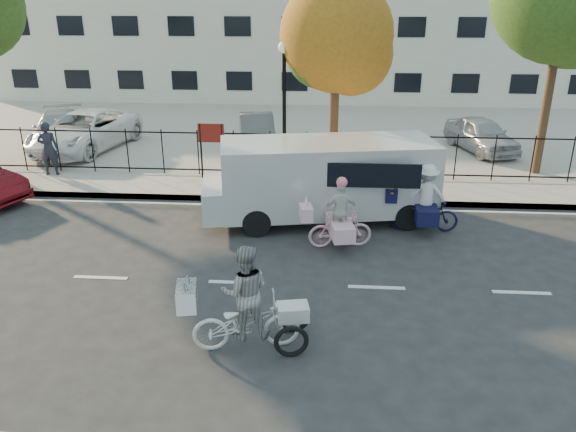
# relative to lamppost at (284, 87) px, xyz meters

# --- Properties ---
(ground) EXTENTS (120.00, 120.00, 0.00)m
(ground) POSITION_rel_lamppost_xyz_m (-0.50, -6.80, -3.11)
(ground) COLOR #333334
(road_markings) EXTENTS (60.00, 9.52, 0.01)m
(road_markings) POSITION_rel_lamppost_xyz_m (-0.50, -6.80, -3.11)
(road_markings) COLOR silver
(road_markings) RESTS_ON ground
(curb) EXTENTS (60.00, 0.10, 0.15)m
(curb) POSITION_rel_lamppost_xyz_m (-0.50, -1.75, -3.04)
(curb) COLOR #A8A399
(curb) RESTS_ON ground
(sidewalk) EXTENTS (60.00, 2.20, 0.15)m
(sidewalk) POSITION_rel_lamppost_xyz_m (-0.50, -0.70, -3.04)
(sidewalk) COLOR #A8A399
(sidewalk) RESTS_ON ground
(parking_lot) EXTENTS (60.00, 15.60, 0.15)m
(parking_lot) POSITION_rel_lamppost_xyz_m (-0.50, 8.20, -3.04)
(parking_lot) COLOR #A8A399
(parking_lot) RESTS_ON ground
(iron_fence) EXTENTS (58.00, 0.06, 1.50)m
(iron_fence) POSITION_rel_lamppost_xyz_m (-0.50, 0.40, -2.21)
(iron_fence) COLOR black
(iron_fence) RESTS_ON sidewalk
(building) EXTENTS (34.00, 10.00, 6.00)m
(building) POSITION_rel_lamppost_xyz_m (-0.50, 18.20, -0.11)
(building) COLOR silver
(building) RESTS_ON ground
(lamppost) EXTENTS (0.36, 0.36, 4.33)m
(lamppost) POSITION_rel_lamppost_xyz_m (0.00, 0.00, 0.00)
(lamppost) COLOR black
(lamppost) RESTS_ON sidewalk
(street_sign) EXTENTS (0.85, 0.06, 1.80)m
(street_sign) POSITION_rel_lamppost_xyz_m (-2.35, 0.00, -1.70)
(street_sign) COLOR black
(street_sign) RESTS_ON sidewalk
(zebra_trike) EXTENTS (2.28, 1.15, 1.95)m
(zebra_trike) POSITION_rel_lamppost_xyz_m (0.07, -9.13, -2.36)
(zebra_trike) COLOR white
(zebra_trike) RESTS_ON ground
(unicorn_bike) EXTENTS (1.82, 1.29, 1.80)m
(unicorn_bike) POSITION_rel_lamppost_xyz_m (1.71, -4.80, -2.45)
(unicorn_bike) COLOR #FFC2CD
(unicorn_bike) RESTS_ON ground
(bull_bike) EXTENTS (1.93, 1.32, 1.80)m
(bull_bike) POSITION_rel_lamppost_xyz_m (3.92, -3.60, -2.39)
(bull_bike) COLOR black
(bull_bike) RESTS_ON ground
(white_van) EXTENTS (6.47, 3.06, 2.19)m
(white_van) POSITION_rel_lamppost_xyz_m (1.29, -3.00, -1.90)
(white_van) COLOR silver
(white_van) RESTS_ON ground
(pedestrian) EXTENTS (0.71, 0.53, 1.79)m
(pedestrian) POSITION_rel_lamppost_xyz_m (-7.81, -0.02, -2.07)
(pedestrian) COLOR black
(pedestrian) RESTS_ON sidewalk
(lot_car_a) EXTENTS (3.19, 4.80, 1.29)m
(lot_car_a) POSITION_rel_lamppost_xyz_m (-9.28, 3.85, -2.32)
(lot_car_a) COLOR #A9ADB1
(lot_car_a) RESTS_ON parking_lot
(lot_car_b) EXTENTS (3.34, 5.61, 1.46)m
(lot_car_b) POSITION_rel_lamppost_xyz_m (-7.96, 3.21, -2.23)
(lot_car_b) COLOR white
(lot_car_b) RESTS_ON parking_lot
(lot_car_c) EXTENTS (1.96, 3.92, 1.23)m
(lot_car_c) POSITION_rel_lamppost_xyz_m (-1.43, 4.27, -2.34)
(lot_car_c) COLOR #4D5255
(lot_car_c) RESTS_ON parking_lot
(lot_car_d) EXTENTS (2.51, 4.02, 1.27)m
(lot_car_d) POSITION_rel_lamppost_xyz_m (7.21, 4.14, -2.32)
(lot_car_d) COLOR #AFB0B7
(lot_car_d) RESTS_ON parking_lot
(tree_mid) EXTENTS (3.51, 3.47, 6.36)m
(tree_mid) POSITION_rel_lamppost_xyz_m (1.70, 0.56, 1.34)
(tree_mid) COLOR #442D1D
(tree_mid) RESTS_ON ground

